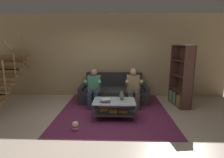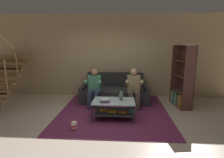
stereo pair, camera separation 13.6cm
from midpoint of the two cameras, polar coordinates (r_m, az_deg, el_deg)
The scene contains 11 objects.
ground at distance 4.32m, azimuth -3.72°, elevation -14.57°, with size 16.80×16.80×0.00m, color #C4B09D.
back_partition at distance 6.35m, azimuth -1.74°, elevation 7.48°, with size 8.40×0.12×2.90m, color tan.
couch at distance 5.90m, azimuth -0.04°, elevation -4.32°, with size 2.20×1.00×0.90m.
person_seated_left at distance 5.29m, azimuth -6.69°, elevation -2.42°, with size 0.50×0.58×1.15m.
person_seated_right at distance 5.25m, azimuth 6.24°, elevation -2.41°, with size 0.50×0.58×1.17m.
coffee_table at distance 4.53m, azimuth -0.05°, elevation -9.05°, with size 1.09×0.67×0.47m.
area_rug at distance 5.19m, azimuth -0.14°, elevation -9.87°, with size 3.00×3.37×0.01m.
vase at distance 4.49m, azimuth 2.31°, elevation -5.57°, with size 0.12×0.12×0.24m.
book_stack at distance 4.36m, azimuth -2.99°, elevation -6.99°, with size 0.26×0.19×0.09m.
bookshelf at distance 5.78m, azimuth 20.93°, elevation -1.56°, with size 0.43×0.94×1.86m.
popcorn_tub at distance 4.10m, azimuth -12.83°, elevation -14.76°, with size 0.14×0.14×0.20m.
Camera 1 is at (0.33, -3.86, 1.90)m, focal length 28.00 mm.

